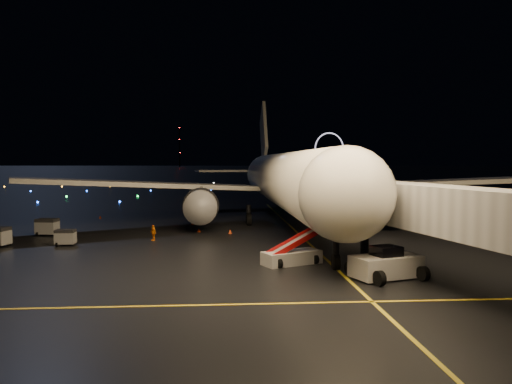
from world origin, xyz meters
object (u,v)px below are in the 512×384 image
at_px(airliner, 283,150).
at_px(baggage_cart_0, 65,237).
at_px(crew_c, 153,233).
at_px(pushback_tug, 386,262).
at_px(belt_loader, 292,243).
at_px(baggage_cart_1, 47,227).

relative_size(airliner, baggage_cart_0, 37.42).
bearing_deg(baggage_cart_0, crew_c, 16.32).
relative_size(crew_c, baggage_cart_0, 0.89).
distance_m(pushback_tug, belt_loader, 7.77).
xyz_separation_m(airliner, belt_loader, (-2.71, -26.93, -7.86)).
height_order(crew_c, baggage_cart_0, crew_c).
height_order(belt_loader, baggage_cart_1, belt_loader).
bearing_deg(crew_c, belt_loader, 4.71).
distance_m(airliner, belt_loader, 28.19).
xyz_separation_m(pushback_tug, belt_loader, (-5.83, 5.10, 0.54)).
bearing_deg(airliner, belt_loader, -96.34).
xyz_separation_m(pushback_tug, baggage_cart_0, (-26.25, 15.35, -0.35)).
relative_size(pushback_tug, belt_loader, 0.69).
bearing_deg(baggage_cart_1, belt_loader, -25.84).
relative_size(airliner, belt_loader, 9.84).
height_order(airliner, crew_c, airliner).
relative_size(belt_loader, baggage_cart_0, 3.80).
xyz_separation_m(airliner, pushback_tug, (3.12, -32.04, -8.39)).
bearing_deg(airliner, pushback_tug, -85.03).
relative_size(pushback_tug, baggage_cart_0, 2.61).
height_order(airliner, pushback_tug, airliner).
xyz_separation_m(pushback_tug, baggage_cart_1, (-30.21, 22.05, -0.20)).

